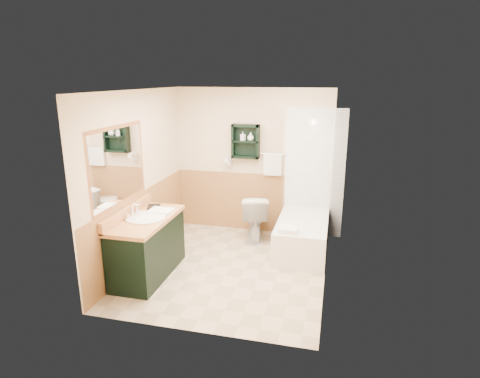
% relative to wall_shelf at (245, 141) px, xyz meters
% --- Properties ---
extents(floor, '(3.00, 3.00, 0.00)m').
position_rel_wall_shelf_xyz_m(floor, '(0.10, -1.41, -1.55)').
color(floor, '#CBB394').
rests_on(floor, ground).
extents(back_wall, '(2.60, 0.04, 2.40)m').
position_rel_wall_shelf_xyz_m(back_wall, '(0.10, 0.11, -0.35)').
color(back_wall, beige).
rests_on(back_wall, ground).
extents(left_wall, '(0.04, 3.00, 2.40)m').
position_rel_wall_shelf_xyz_m(left_wall, '(-1.22, -1.41, -0.35)').
color(left_wall, beige).
rests_on(left_wall, ground).
extents(right_wall, '(0.04, 3.00, 2.40)m').
position_rel_wall_shelf_xyz_m(right_wall, '(1.42, -1.41, -0.35)').
color(right_wall, beige).
rests_on(right_wall, ground).
extents(ceiling, '(2.60, 3.00, 0.04)m').
position_rel_wall_shelf_xyz_m(ceiling, '(0.10, -1.41, 0.87)').
color(ceiling, white).
rests_on(ceiling, back_wall).
extents(wainscot_left, '(2.98, 2.98, 1.00)m').
position_rel_wall_shelf_xyz_m(wainscot_left, '(-1.19, -1.41, -1.05)').
color(wainscot_left, tan).
rests_on(wainscot_left, left_wall).
extents(wainscot_back, '(2.58, 2.58, 1.00)m').
position_rel_wall_shelf_xyz_m(wainscot_back, '(0.10, 0.08, -1.05)').
color(wainscot_back, tan).
rests_on(wainscot_back, back_wall).
extents(mirror_frame, '(1.30, 1.30, 1.00)m').
position_rel_wall_shelf_xyz_m(mirror_frame, '(-1.17, -1.96, -0.05)').
color(mirror_frame, '#985B32').
rests_on(mirror_frame, left_wall).
extents(mirror_glass, '(1.20, 1.20, 0.90)m').
position_rel_wall_shelf_xyz_m(mirror_glass, '(-1.17, -1.96, -0.05)').
color(mirror_glass, white).
rests_on(mirror_glass, left_wall).
extents(tile_right, '(1.50, 1.50, 2.10)m').
position_rel_wall_shelf_xyz_m(tile_right, '(1.38, -0.66, -0.50)').
color(tile_right, white).
rests_on(tile_right, right_wall).
extents(tile_back, '(0.95, 0.95, 2.10)m').
position_rel_wall_shelf_xyz_m(tile_back, '(1.13, 0.07, -0.50)').
color(tile_back, white).
rests_on(tile_back, back_wall).
extents(tile_accent, '(1.50, 1.50, 0.10)m').
position_rel_wall_shelf_xyz_m(tile_accent, '(1.37, -0.66, 0.35)').
color(tile_accent, '#164E2E').
rests_on(tile_accent, right_wall).
extents(wall_shelf, '(0.45, 0.15, 0.55)m').
position_rel_wall_shelf_xyz_m(wall_shelf, '(0.00, 0.00, 0.00)').
color(wall_shelf, black).
rests_on(wall_shelf, back_wall).
extents(hair_dryer, '(0.10, 0.24, 0.18)m').
position_rel_wall_shelf_xyz_m(hair_dryer, '(-0.30, 0.02, -0.35)').
color(hair_dryer, silver).
rests_on(hair_dryer, back_wall).
extents(towel_bar, '(0.40, 0.06, 0.40)m').
position_rel_wall_shelf_xyz_m(towel_bar, '(0.45, 0.04, -0.20)').
color(towel_bar, white).
rests_on(towel_bar, back_wall).
extents(curtain_rod, '(0.03, 1.60, 0.03)m').
position_rel_wall_shelf_xyz_m(curtain_rod, '(0.63, -0.66, 0.45)').
color(curtain_rod, silver).
rests_on(curtain_rod, back_wall).
extents(shower_curtain, '(1.05, 1.05, 1.70)m').
position_rel_wall_shelf_xyz_m(shower_curtain, '(0.63, -0.48, -0.40)').
color(shower_curtain, beige).
rests_on(shower_curtain, curtain_rod).
extents(vanity, '(0.59, 1.26, 0.80)m').
position_rel_wall_shelf_xyz_m(vanity, '(-0.89, -1.86, -1.15)').
color(vanity, black).
rests_on(vanity, ground).
extents(bathtub, '(0.74, 1.50, 0.49)m').
position_rel_wall_shelf_xyz_m(bathtub, '(1.03, -0.54, -1.30)').
color(bathtub, white).
rests_on(bathtub, ground).
extents(toilet, '(0.58, 0.83, 0.74)m').
position_rel_wall_shelf_xyz_m(toilet, '(0.22, -0.29, -1.18)').
color(toilet, white).
rests_on(toilet, ground).
extents(counter_towel, '(0.31, 0.24, 0.04)m').
position_rel_wall_shelf_xyz_m(counter_towel, '(-0.80, -1.60, -0.73)').
color(counter_towel, white).
rests_on(counter_towel, vanity).
extents(vanity_book, '(0.17, 0.08, 0.23)m').
position_rel_wall_shelf_xyz_m(vanity_book, '(-1.06, -1.47, -0.63)').
color(vanity_book, black).
rests_on(vanity_book, vanity).
extents(tub_towel, '(0.26, 0.21, 0.07)m').
position_rel_wall_shelf_xyz_m(tub_towel, '(0.87, -1.13, -1.02)').
color(tub_towel, white).
rests_on(tub_towel, bathtub).
extents(soap_bottle_a, '(0.11, 0.16, 0.07)m').
position_rel_wall_shelf_xyz_m(soap_bottle_a, '(-0.04, -0.01, 0.05)').
color(soap_bottle_a, white).
rests_on(soap_bottle_a, wall_shelf).
extents(soap_bottle_b, '(0.11, 0.14, 0.11)m').
position_rel_wall_shelf_xyz_m(soap_bottle_b, '(0.09, -0.01, 0.07)').
color(soap_bottle_b, white).
rests_on(soap_bottle_b, wall_shelf).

